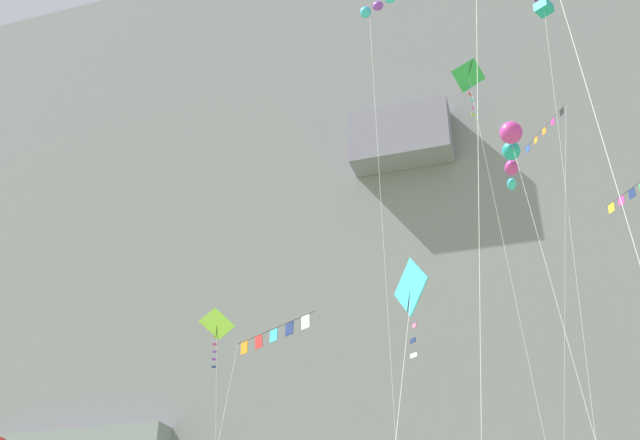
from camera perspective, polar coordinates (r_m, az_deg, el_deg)
name	(u,v)px	position (r m, az deg, el deg)	size (l,w,h in m)	color
cliff_face	(429,262)	(77.23, 7.94, -3.04)	(180.00, 22.89, 71.36)	gray
kite_diamond_high_right	(217,332)	(42.55, -7.55, -8.14)	(3.56, 3.62, 18.81)	#8CCC33
kite_diamond_low_center	(410,298)	(18.92, 6.57, -5.64)	(1.12, 5.12, 11.03)	#38B2D1
kite_diamond_upper_left	(473,95)	(33.83, 11.08, 8.92)	(2.42, 2.79, 24.85)	green
kite_banner_near_cliff	(271,342)	(38.63, -3.59, -8.89)	(5.17, 7.58, 16.30)	black
kite_banner_far_left	(640,237)	(29.48, 22.30, -1.17)	(2.62, 4.85, 17.32)	black
kite_box_far_right	(543,4)	(37.62, 15.95, 14.93)	(1.82, 3.70, 28.60)	#CC3399
kite_windsock_mid_center	(511,150)	(30.67, 13.80, 5.00)	(2.26, 8.70, 19.68)	#CC3399
kite_banner_high_left	(548,178)	(43.59, 16.29, 2.95)	(4.20, 6.59, 28.30)	black
kite_windsock_high_center	(377,9)	(43.63, 4.18, 15.14)	(2.91, 6.03, 33.33)	#38B2D1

